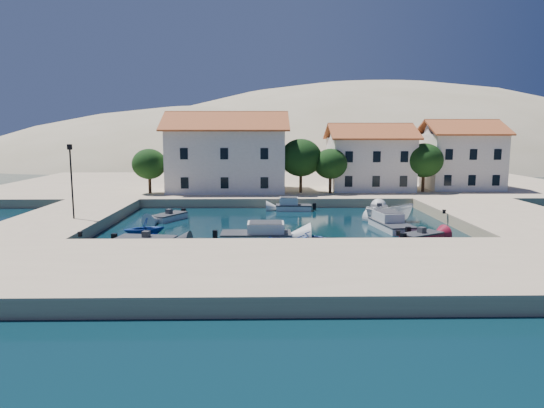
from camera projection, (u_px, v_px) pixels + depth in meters
The scene contains 22 objects.
ground at pixel (285, 252), 33.37m from camera, with size 400.00×400.00×0.00m, color black.
quay_south at pixel (290, 270), 27.36m from camera, with size 52.00×12.00×1.00m, color tan.
quay_east at pixel (508, 219), 43.56m from camera, with size 11.00×20.00×1.00m, color tan.
quay_west at pixel (66, 220), 42.85m from camera, with size 8.00×20.00×1.00m, color tan.
quay_north at pixel (287, 186), 70.92m from camera, with size 80.00×36.00×1.00m, color tan.
hills at pixel (331, 229), 159.43m from camera, with size 254.00×176.00×99.00m.
building_left at pixel (227, 151), 60.09m from camera, with size 14.70×9.45×9.70m.
building_mid at pixel (369, 156), 61.51m from camera, with size 10.50×8.40×8.30m.
building_right at pixel (460, 154), 62.67m from camera, with size 9.45×8.40×8.80m.
trees at pixel (314, 161), 57.93m from camera, with size 37.30×5.30×6.45m.
lamppost at pixel (71, 174), 40.28m from camera, with size 0.35×0.25×6.22m.
bollards at pixel (320, 225), 37.08m from camera, with size 29.36×9.56×0.30m.
motorboat_grey_sw at pixel (146, 241), 35.42m from camera, with size 4.44×2.47×1.25m.
cabin_cruiser_south at pixel (256, 234), 36.98m from camera, with size 5.37×2.33×1.60m.
rowboat_south at pixel (306, 246), 35.30m from camera, with size 3.86×5.40×1.12m, color #1A3E93.
motorboat_red_se at pixel (421, 237), 36.91m from camera, with size 3.68×3.03×1.25m.
cabin_cruiser_east at pixel (391, 224), 41.28m from camera, with size 3.00×5.64×1.60m.
boat_east at pixel (389, 222), 44.90m from camera, with size 1.75×4.64×1.79m, color silver.
motorboat_white_ne at pixel (379, 210), 49.54m from camera, with size 2.49×4.02×1.25m.
rowboat_west at pixel (145, 237), 38.44m from camera, with size 2.68×3.10×1.63m, color #1A3E93.
motorboat_white_west at pixel (169, 217), 45.61m from camera, with size 3.22×3.99×1.25m.
cabin_cruiser_north at pixel (294, 206), 51.23m from camera, with size 3.82×1.79×1.60m.
Camera 1 is at (-1.50, -32.51, 8.17)m, focal length 32.00 mm.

